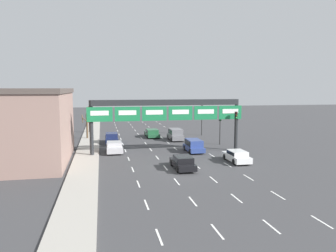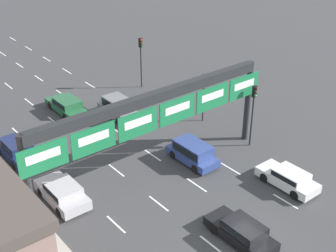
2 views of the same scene
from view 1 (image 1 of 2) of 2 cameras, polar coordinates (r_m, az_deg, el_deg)
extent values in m
plane|color=#3D3D3F|center=(32.56, 2.79, -7.57)|extent=(220.00, 220.00, 0.00)
cube|color=#A8A399|center=(31.64, -14.58, -8.06)|extent=(2.80, 110.00, 0.15)
cube|color=white|center=(18.62, -1.57, -18.72)|extent=(0.12, 2.00, 0.01)
cube|color=white|center=(23.19, -3.77, -13.50)|extent=(0.12, 2.00, 0.01)
cube|color=white|center=(27.90, -5.18, -10.01)|extent=(0.12, 2.00, 0.01)
cube|color=white|center=(32.70, -6.16, -7.53)|extent=(0.12, 2.00, 0.01)
cube|color=white|center=(37.55, -6.89, -5.69)|extent=(0.12, 2.00, 0.01)
cube|color=white|center=(42.44, -7.44, -4.27)|extent=(0.12, 2.00, 0.01)
cube|color=white|center=(47.35, -7.88, -3.14)|extent=(0.12, 2.00, 0.01)
cube|color=white|center=(52.27, -8.23, -2.23)|extent=(0.12, 2.00, 0.01)
cube|color=white|center=(57.21, -8.52, -1.47)|extent=(0.12, 2.00, 0.01)
cube|color=white|center=(62.16, -8.77, -0.83)|extent=(0.12, 2.00, 0.01)
cube|color=white|center=(67.12, -8.98, -0.29)|extent=(0.12, 2.00, 0.01)
cube|color=white|center=(72.08, -9.16, 0.18)|extent=(0.12, 2.00, 0.01)
cube|color=white|center=(77.05, -9.32, 0.59)|extent=(0.12, 2.00, 0.01)
cube|color=white|center=(19.41, 8.56, -17.70)|extent=(0.12, 2.00, 0.01)
cube|color=white|center=(23.82, 4.33, -12.95)|extent=(0.12, 2.00, 0.01)
cube|color=white|center=(28.43, 1.54, -9.67)|extent=(0.12, 2.00, 0.01)
cube|color=white|center=(33.15, -0.43, -7.30)|extent=(0.12, 2.00, 0.01)
cube|color=white|center=(37.95, -1.89, -5.51)|extent=(0.12, 2.00, 0.01)
cube|color=white|center=(42.79, -3.02, -4.13)|extent=(0.12, 2.00, 0.01)
cube|color=white|center=(47.66, -3.91, -3.03)|extent=(0.12, 2.00, 0.01)
cube|color=white|center=(52.56, -4.64, -2.13)|extent=(0.12, 2.00, 0.01)
cube|color=white|center=(57.47, -5.24, -1.39)|extent=(0.12, 2.00, 0.01)
cube|color=white|center=(62.40, -5.74, -0.76)|extent=(0.12, 2.00, 0.01)
cube|color=white|center=(67.34, -6.17, -0.22)|extent=(0.12, 2.00, 0.01)
cube|color=white|center=(72.29, -6.55, 0.24)|extent=(0.12, 2.00, 0.01)
cube|color=white|center=(77.24, -6.87, 0.64)|extent=(0.12, 2.00, 0.01)
cube|color=white|center=(20.70, 17.53, -16.35)|extent=(0.12, 2.00, 0.01)
cube|color=white|center=(24.89, 11.83, -12.21)|extent=(0.12, 2.00, 0.01)
cube|color=white|center=(29.33, 7.91, -9.22)|extent=(0.12, 2.00, 0.01)
cube|color=white|center=(33.93, 5.09, -7.00)|extent=(0.12, 2.00, 0.01)
cube|color=white|center=(38.62, 2.96, -5.30)|extent=(0.12, 2.00, 0.01)
cube|color=white|center=(43.39, 1.31, -3.97)|extent=(0.12, 2.00, 0.01)
cube|color=white|center=(48.20, -0.01, -2.90)|extent=(0.12, 2.00, 0.01)
cube|color=white|center=(53.05, -1.09, -2.03)|extent=(0.12, 2.00, 0.01)
cube|color=white|center=(57.92, -1.99, -1.30)|extent=(0.12, 2.00, 0.01)
cube|color=white|center=(62.82, -2.75, -0.68)|extent=(0.12, 2.00, 0.01)
cube|color=white|center=(67.72, -3.39, -0.16)|extent=(0.12, 2.00, 0.01)
cube|color=white|center=(72.65, -3.95, 0.30)|extent=(0.12, 2.00, 0.01)
cube|color=white|center=(77.58, -4.44, 0.70)|extent=(0.12, 2.00, 0.01)
cube|color=white|center=(22.41, 25.19, -14.87)|extent=(0.12, 2.00, 0.01)
cube|color=white|center=(26.32, 18.57, -11.36)|extent=(0.12, 2.00, 0.01)
cube|color=white|center=(30.56, 13.83, -8.70)|extent=(0.12, 2.00, 0.01)
cube|color=white|center=(34.99, 10.31, -6.66)|extent=(0.12, 2.00, 0.01)
cube|color=white|center=(39.56, 7.61, -5.07)|extent=(0.12, 2.00, 0.01)
cube|color=white|center=(44.23, 5.49, -3.80)|extent=(0.12, 2.00, 0.01)
cube|color=white|center=(48.96, 3.78, -2.77)|extent=(0.12, 2.00, 0.01)
cube|color=white|center=(53.74, 2.37, -1.92)|extent=(0.12, 2.00, 0.01)
cube|color=white|center=(58.55, 1.20, -1.21)|extent=(0.12, 2.00, 0.01)
cube|color=white|center=(63.40, 0.20, -0.61)|extent=(0.12, 2.00, 0.01)
cube|color=white|center=(68.27, -0.65, -0.09)|extent=(0.12, 2.00, 0.01)
cube|color=white|center=(73.15, -1.39, 0.36)|extent=(0.12, 2.00, 0.01)
cube|color=white|center=(78.05, -2.04, 0.75)|extent=(0.12, 2.00, 0.01)
cylinder|color=#232628|center=(39.33, -13.21, -0.39)|extent=(0.45, 0.45, 6.59)
cylinder|color=#232628|center=(42.79, 11.80, 0.20)|extent=(0.45, 0.45, 6.59)
cube|color=#232628|center=(39.85, -0.17, 4.12)|extent=(18.10, 0.60, 0.70)
cube|color=#197542|center=(38.81, -11.83, 1.99)|extent=(2.97, 0.08, 1.71)
cube|color=white|center=(38.76, -11.83, 2.21)|extent=(2.08, 0.02, 0.55)
cube|color=#197542|center=(38.93, -7.07, 2.09)|extent=(2.97, 0.08, 1.71)
cube|color=white|center=(38.87, -7.07, 2.31)|extent=(2.08, 0.02, 0.55)
cube|color=#197542|center=(39.31, -2.38, 2.18)|extent=(2.97, 0.08, 1.71)
cube|color=white|center=(39.25, -2.37, 2.40)|extent=(2.08, 0.02, 0.55)
cube|color=#197542|center=(39.95, 2.19, 2.25)|extent=(2.97, 0.08, 1.71)
cube|color=white|center=(39.89, 2.21, 2.47)|extent=(2.08, 0.02, 0.55)
cube|color=#197542|center=(40.83, 6.60, 2.31)|extent=(2.97, 0.08, 1.71)
cube|color=white|center=(40.78, 6.62, 2.52)|extent=(2.08, 0.02, 0.55)
cube|color=#197542|center=(41.94, 10.79, 2.35)|extent=(2.97, 0.08, 1.71)
cube|color=white|center=(41.89, 10.82, 2.55)|extent=(2.08, 0.02, 0.55)
cube|color=silver|center=(36.42, 11.82, -5.36)|extent=(1.76, 4.31, 0.62)
cube|color=silver|center=(36.08, 12.00, -4.59)|extent=(1.62, 2.24, 0.47)
cube|color=black|center=(36.08, 12.00, -4.59)|extent=(1.65, 2.06, 0.34)
cylinder|color=black|center=(37.33, 9.90, -5.30)|extent=(0.22, 0.66, 0.66)
cylinder|color=black|center=(37.93, 12.14, -5.16)|extent=(0.22, 0.66, 0.66)
cylinder|color=black|center=(34.99, 11.45, -6.14)|extent=(0.22, 0.66, 0.66)
cylinder|color=black|center=(35.63, 13.81, -5.97)|extent=(0.22, 0.66, 0.66)
cube|color=#B7B7BC|center=(41.42, -9.33, -3.80)|extent=(1.93, 4.41, 0.70)
cube|color=#B7B7BC|center=(41.05, -9.33, -3.05)|extent=(1.78, 2.30, 0.49)
cube|color=black|center=(41.05, -9.33, -3.05)|extent=(1.81, 2.11, 0.35)
cylinder|color=black|center=(42.74, -10.57, -3.80)|extent=(0.22, 0.66, 0.66)
cylinder|color=black|center=(42.80, -8.22, -3.74)|extent=(0.22, 0.66, 0.66)
cylinder|color=black|center=(40.13, -10.50, -4.48)|extent=(0.22, 0.66, 0.66)
cylinder|color=black|center=(40.20, -8.00, -4.41)|extent=(0.22, 0.66, 0.66)
cube|color=#19234C|center=(48.29, -9.80, -2.31)|extent=(1.78, 4.43, 0.74)
cube|color=#19234C|center=(47.93, -9.81, -1.57)|extent=(1.64, 2.30, 0.60)
cube|color=black|center=(47.93, -9.81, -1.57)|extent=(1.67, 2.12, 0.43)
cylinder|color=black|center=(49.63, -10.77, -2.37)|extent=(0.22, 0.66, 0.66)
cylinder|color=black|center=(49.67, -8.92, -2.32)|extent=(0.22, 0.66, 0.66)
cylinder|color=black|center=(47.00, -10.73, -2.86)|extent=(0.22, 0.66, 0.66)
cylinder|color=black|center=(47.05, -8.77, -2.82)|extent=(0.22, 0.66, 0.66)
cube|color=#235B38|center=(53.67, -2.83, -1.43)|extent=(1.93, 4.81, 0.55)
cube|color=#235B38|center=(53.31, -2.78, -0.87)|extent=(1.77, 2.50, 0.57)
cube|color=black|center=(53.31, -2.78, -0.87)|extent=(1.81, 2.30, 0.41)
cylinder|color=black|center=(54.98, -3.96, -1.40)|extent=(0.22, 0.66, 0.66)
cylinder|color=black|center=(55.23, -2.16, -1.35)|extent=(0.22, 0.66, 0.66)
cylinder|color=black|center=(52.15, -3.54, -1.83)|extent=(0.22, 0.66, 0.66)
cylinder|color=black|center=(52.42, -1.64, -1.78)|extent=(0.22, 0.66, 0.66)
cube|color=navy|center=(41.31, 4.50, -3.85)|extent=(1.80, 4.16, 0.57)
cube|color=navy|center=(41.15, 4.53, -2.92)|extent=(1.66, 2.91, 0.81)
cube|color=black|center=(41.15, 4.53, -2.92)|extent=(1.69, 2.68, 0.59)
cylinder|color=black|center=(42.31, 2.97, -3.80)|extent=(0.22, 0.66, 0.66)
cylinder|color=black|center=(42.74, 5.09, -3.72)|extent=(0.22, 0.66, 0.66)
cylinder|color=black|center=(39.94, 3.87, -4.44)|extent=(0.22, 0.66, 0.66)
cylinder|color=black|center=(40.40, 6.10, -4.33)|extent=(0.22, 0.66, 0.66)
cube|color=slate|center=(50.40, 1.30, -1.85)|extent=(1.87, 4.28, 0.72)
cube|color=slate|center=(50.25, 1.32, -0.97)|extent=(1.72, 3.00, 0.85)
cube|color=black|center=(50.25, 1.32, -0.97)|extent=(1.76, 2.76, 0.61)
cylinder|color=black|center=(51.50, 0.06, -1.92)|extent=(0.22, 0.66, 0.66)
cylinder|color=black|center=(51.86, 1.90, -1.87)|extent=(0.22, 0.66, 0.66)
cylinder|color=black|center=(49.01, 0.67, -2.36)|extent=(0.22, 0.66, 0.66)
cylinder|color=black|center=(49.39, 2.59, -2.30)|extent=(0.22, 0.66, 0.66)
cube|color=black|center=(32.75, 2.55, -6.62)|extent=(1.76, 4.47, 0.56)
cube|color=black|center=(32.37, 2.67, -5.76)|extent=(1.62, 2.32, 0.56)
cube|color=black|center=(32.37, 2.67, -5.76)|extent=(1.65, 2.14, 0.40)
cylinder|color=black|center=(33.88, 0.69, -6.43)|extent=(0.22, 0.66, 0.66)
cylinder|color=black|center=(34.24, 3.29, -6.30)|extent=(0.22, 0.66, 0.66)
cylinder|color=black|center=(31.33, 1.74, -7.51)|extent=(0.22, 0.66, 0.66)
cylinder|color=black|center=(31.72, 4.54, -7.35)|extent=(0.22, 0.66, 0.66)
cylinder|color=black|center=(55.74, 5.89, 0.52)|extent=(0.12, 0.12, 4.18)
cube|color=black|center=(55.53, 5.92, 3.13)|extent=(0.30, 0.24, 0.90)
sphere|color=red|center=(55.39, 5.96, 3.43)|extent=(0.20, 0.20, 0.20)
sphere|color=#412F0C|center=(55.40, 5.96, 3.12)|extent=(0.20, 0.20, 0.20)
sphere|color=#0E3515|center=(55.42, 5.95, 2.81)|extent=(0.20, 0.20, 0.20)
cylinder|color=black|center=(46.94, 9.03, -1.17)|extent=(0.12, 0.12, 3.38)
cube|color=black|center=(46.70, 9.07, 1.43)|extent=(0.30, 0.24, 0.90)
sphere|color=red|center=(46.56, 9.14, 1.79)|extent=(0.20, 0.20, 0.20)
sphere|color=#412F0C|center=(46.58, 9.13, 1.42)|extent=(0.20, 0.20, 0.20)
sphere|color=#0E3515|center=(46.61, 9.12, 1.05)|extent=(0.20, 0.20, 0.20)
cylinder|color=black|center=(41.85, 11.68, -1.62)|extent=(0.12, 0.12, 4.17)
cube|color=black|center=(41.57, 11.77, 1.84)|extent=(0.30, 0.24, 0.90)
sphere|color=#3D0E0C|center=(41.43, 11.85, 2.24)|extent=(0.20, 0.20, 0.20)
sphere|color=#412F0C|center=(41.45, 11.84, 1.83)|extent=(0.20, 0.20, 0.20)
sphere|color=green|center=(41.48, 11.83, 1.42)|extent=(0.20, 0.20, 0.20)
cylinder|color=brown|center=(52.99, -13.91, -0.01)|extent=(0.29, 0.29, 3.78)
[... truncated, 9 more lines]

